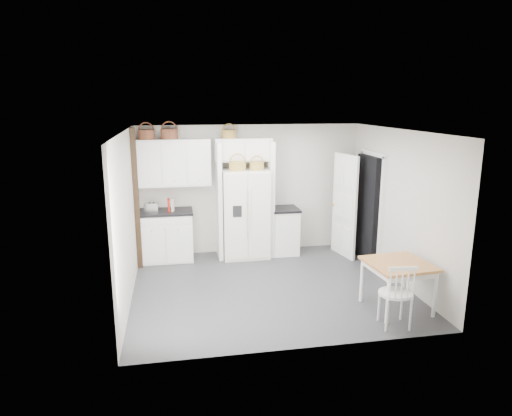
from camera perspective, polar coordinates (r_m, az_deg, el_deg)
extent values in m
plane|color=#39393A|center=(7.81, 1.69, -9.80)|extent=(4.50, 4.50, 0.00)
plane|color=white|center=(7.20, 1.83, 9.61)|extent=(4.50, 4.50, 0.00)
plane|color=beige|center=(9.32, -0.81, 2.38)|extent=(4.50, 0.00, 4.50)
plane|color=beige|center=(7.28, -15.84, -1.23)|extent=(0.00, 4.00, 4.00)
plane|color=beige|center=(8.16, 17.41, 0.20)|extent=(0.00, 4.00, 4.00)
cube|color=white|center=(9.05, -1.38, -0.66)|extent=(0.91, 0.73, 1.76)
cube|color=white|center=(9.10, -11.22, -3.49)|extent=(1.02, 0.65, 0.95)
cube|color=white|center=(9.36, 3.52, -2.93)|extent=(0.51, 0.62, 0.90)
cube|color=#AA6436|center=(7.21, 17.23, -9.28)|extent=(0.95, 0.95, 0.73)
cube|color=white|center=(6.65, 17.06, -10.16)|extent=(0.51, 0.48, 0.96)
cube|color=black|center=(8.97, -11.36, -0.46)|extent=(1.07, 0.69, 0.04)
cube|color=black|center=(9.24, 3.56, -0.11)|extent=(0.56, 0.66, 0.04)
cube|color=silver|center=(8.89, -12.91, 0.06)|extent=(0.27, 0.18, 0.18)
cube|color=#B6140A|center=(8.86, -10.86, 0.35)|extent=(0.05, 0.17, 0.25)
cube|color=beige|center=(8.86, -10.37, 0.32)|extent=(0.06, 0.16, 0.23)
cylinder|color=brown|center=(8.89, -13.54, 8.91)|extent=(0.31, 0.31, 0.18)
cylinder|color=brown|center=(8.87, -10.78, 9.07)|extent=(0.32, 0.32, 0.19)
cylinder|color=olive|center=(8.94, -3.42, 9.20)|extent=(0.28, 0.28, 0.16)
cylinder|color=olive|center=(8.75, -2.34, 5.29)|extent=(0.33, 0.33, 0.17)
cylinder|color=olive|center=(8.81, 0.09, 5.28)|extent=(0.28, 0.28, 0.15)
cube|color=white|center=(8.93, -10.22, 5.60)|extent=(1.40, 0.34, 0.90)
cube|color=white|center=(9.01, -1.60, 7.31)|extent=(1.12, 0.34, 0.45)
cube|color=white|center=(8.97, -4.65, 0.93)|extent=(0.08, 0.60, 2.30)
cube|color=white|center=(9.12, 1.74, 1.18)|extent=(0.08, 0.60, 2.30)
cube|color=black|center=(8.58, -14.71, 1.00)|extent=(0.09, 0.09, 2.60)
cube|color=black|center=(9.05, 13.88, -0.11)|extent=(0.18, 0.85, 2.05)
cube|color=white|center=(9.22, 11.00, 0.27)|extent=(0.21, 0.79, 2.05)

